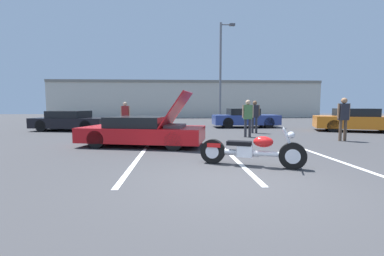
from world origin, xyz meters
TOP-DOWN VIEW (x-y plane):
  - ground_plane at (0.00, 0.00)m, footprint 80.00×80.00m
  - parking_stripe_foreground at (-2.17, 2.13)m, footprint 0.12×5.06m
  - parking_stripe_middle at (0.47, 2.13)m, footprint 0.12×5.06m
  - parking_stripe_back at (3.10, 2.13)m, footprint 0.12×5.06m
  - far_building at (0.00, 27.25)m, footprint 32.00×4.20m
  - light_pole at (2.41, 15.87)m, footprint 1.21×0.28m
  - motorcycle at (0.65, 1.21)m, footprint 2.36×1.12m
  - show_car_hood_open at (-2.31, 4.53)m, footprint 4.63×2.78m
  - parked_car_left_row at (-7.21, 10.41)m, footprint 4.50×2.59m
  - parked_car_mid_row at (3.38, 12.10)m, footprint 4.27×1.77m
  - parked_car_right_row at (8.92, 8.99)m, footprint 4.78×3.29m
  - spectator_near_motorcycle at (2.93, 8.44)m, footprint 0.52×0.22m
  - spectator_by_show_car at (5.64, 5.30)m, footprint 0.52×0.23m
  - spectator_midground at (2.11, 6.77)m, footprint 0.52×0.22m
  - spectator_far_lot at (-3.96, 9.55)m, footprint 0.52×0.22m

SIDE VIEW (x-z plane):
  - ground_plane at x=0.00m, z-range 0.00..0.00m
  - parking_stripe_foreground at x=-2.17m, z-range 0.00..0.01m
  - parking_stripe_middle at x=0.47m, z-range 0.00..0.01m
  - parking_stripe_back at x=3.10m, z-range 0.00..0.01m
  - motorcycle at x=0.65m, z-range -0.10..0.84m
  - show_car_hood_open at x=-2.31m, z-range -0.44..1.49m
  - parked_car_left_row at x=-7.21m, z-range -0.02..1.12m
  - parked_car_mid_row at x=3.38m, z-range -0.02..1.22m
  - parked_car_right_row at x=8.92m, z-range -0.03..1.26m
  - spectator_far_lot at x=-3.96m, z-range 0.15..1.79m
  - spectator_near_motorcycle at x=2.93m, z-range 0.16..1.85m
  - spectator_midground at x=2.11m, z-range 0.16..1.86m
  - spectator_by_show_car at x=5.64m, z-range 0.17..1.93m
  - far_building at x=0.00m, z-range 0.14..4.54m
  - light_pole at x=2.41m, z-range 0.38..8.33m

